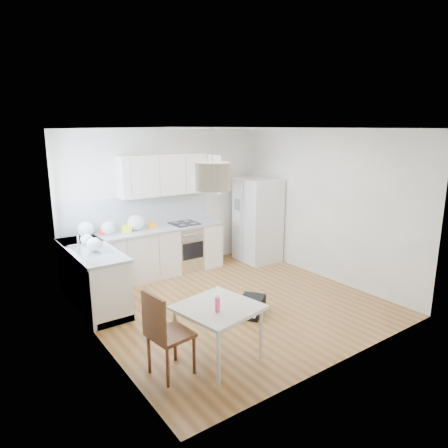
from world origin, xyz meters
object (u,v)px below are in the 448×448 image
(refrigerator, at_px, (258,220))
(dining_table, at_px, (218,312))
(dining_chair, at_px, (171,332))
(gym_bag, at_px, (251,306))

(refrigerator, xyz_separation_m, dining_table, (-2.82, -2.63, -0.26))
(refrigerator, xyz_separation_m, dining_chair, (-3.42, -2.58, -0.36))
(refrigerator, bearing_deg, dining_table, -133.35)
(refrigerator, height_order, dining_chair, refrigerator)
(dining_table, xyz_separation_m, dining_chair, (-0.60, 0.05, -0.10))
(dining_table, bearing_deg, dining_chair, 164.24)
(dining_table, bearing_deg, gym_bag, 22.31)
(refrigerator, distance_m, gym_bag, 2.70)
(refrigerator, bearing_deg, gym_bag, -128.42)
(refrigerator, bearing_deg, dining_chair, -139.34)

